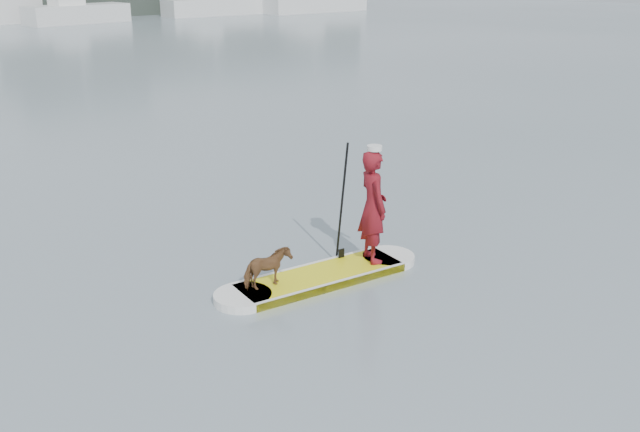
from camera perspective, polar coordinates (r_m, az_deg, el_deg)
ground at (r=8.63m, az=-18.74°, el=-11.99°), size 140.00×140.00×0.00m
paddleboard at (r=10.36m, az=0.00°, el=-4.89°), size 3.29×0.96×0.12m
paddler at (r=10.51m, az=4.26°, el=0.77°), size 0.57×0.71×1.70m
white_cap at (r=10.26m, az=4.38°, el=5.45°), size 0.22×0.22×0.07m
dog at (r=9.83m, az=-4.23°, el=-4.20°), size 0.67×0.31×0.56m
paddle at (r=10.62m, az=1.75°, el=0.02°), size 0.10×0.30×2.00m
sailboat_e at (r=55.95m, az=-18.92°, el=15.17°), size 7.66×3.69×10.65m
sailboat_f at (r=61.36m, az=-8.57°, el=16.38°), size 8.38×2.63×12.48m
sailboat_g at (r=64.56m, az=-0.52°, el=16.80°), size 9.92×3.33×12.05m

